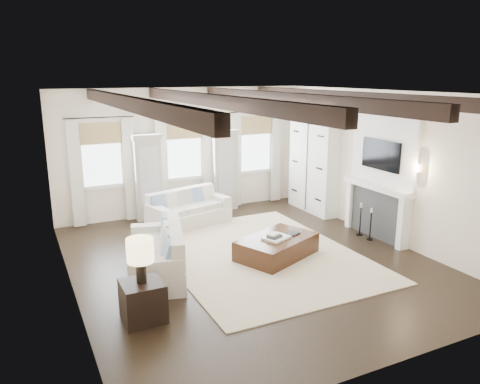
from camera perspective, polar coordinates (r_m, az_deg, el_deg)
name	(u,v)px	position (r m, az deg, el deg)	size (l,w,h in m)	color
ground	(250,261)	(9.18, 1.24, -8.37)	(7.50, 7.50, 0.00)	black
room_shell	(263,155)	(9.75, 2.81, 4.55)	(6.54, 7.54, 3.22)	white
area_rug	(259,254)	(9.47, 2.29, -7.59)	(3.62, 4.84, 0.02)	beige
sofa_back	(188,211)	(11.27, -6.40, -2.31)	(2.10, 1.35, 0.83)	beige
sofa_left	(159,255)	(8.60, -9.82, -7.62)	(1.45, 2.25, 0.89)	beige
ottoman	(277,247)	(9.31, 4.48, -6.72)	(1.57, 0.98, 0.41)	black
tray	(276,238)	(9.16, 4.47, -5.57)	(0.50, 0.38, 0.04)	white
book_lower	(275,236)	(9.10, 4.24, -5.43)	(0.26, 0.20, 0.04)	#262628
book_upper	(273,234)	(9.12, 4.10, -5.16)	(0.22, 0.17, 0.03)	beige
book_loose	(294,233)	(9.44, 6.54, -5.03)	(0.24, 0.18, 0.03)	#262628
side_table_front	(143,301)	(7.17, -11.76, -12.87)	(0.60, 0.60, 0.60)	black
lamp_front	(140,253)	(6.86, -12.08, -7.26)	(0.39, 0.39, 0.67)	black
side_table_back	(144,208)	(11.94, -11.66, -1.89)	(0.36, 0.36, 0.54)	black
lamp_back	(142,182)	(11.78, -11.81, 1.16)	(0.33, 0.33, 0.56)	black
candlestick_near	(370,227)	(10.58, 15.61, -4.10)	(0.14, 0.14, 0.71)	black
candlestick_far	(360,222)	(10.82, 14.44, -3.56)	(0.15, 0.15, 0.74)	black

